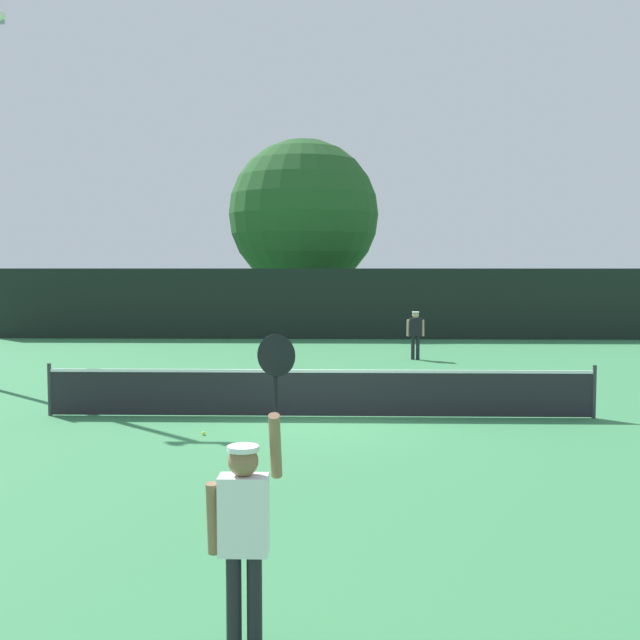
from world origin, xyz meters
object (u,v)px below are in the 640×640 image
(player_receiving, at_px, (415,330))
(parked_car_near, at_px, (175,311))
(tennis_ball, at_px, (204,433))
(large_tree, at_px, (303,215))
(player_serving, at_px, (245,518))

(player_receiving, xyz_separation_m, parked_car_near, (-10.68, 13.16, -0.17))
(tennis_ball, bearing_deg, large_tree, 88.45)
(tennis_ball, bearing_deg, player_serving, -77.68)
(player_serving, distance_m, tennis_ball, 8.19)
(player_receiving, height_order, tennis_ball, player_receiving)
(large_tree, bearing_deg, tennis_ball, -91.55)
(player_serving, height_order, parked_car_near, player_serving)
(player_serving, height_order, tennis_ball, player_serving)
(tennis_ball, distance_m, large_tree, 24.85)
(player_serving, distance_m, parked_car_near, 33.39)
(player_receiving, bearing_deg, large_tree, -71.67)
(player_serving, relative_size, player_receiving, 1.62)
(player_receiving, height_order, large_tree, large_tree)
(tennis_ball, relative_size, parked_car_near, 0.02)
(player_receiving, relative_size, large_tree, 0.17)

